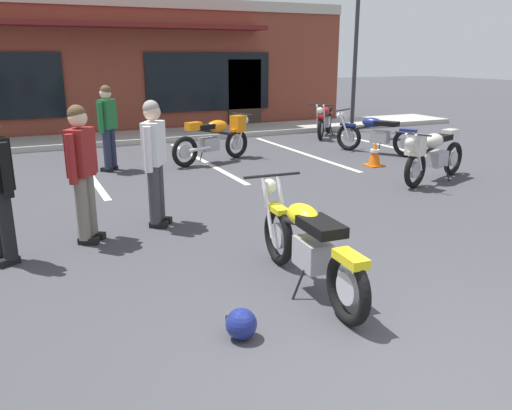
% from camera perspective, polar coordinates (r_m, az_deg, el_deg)
% --- Properties ---
extents(ground_plane, '(80.00, 80.00, 0.00)m').
position_cam_1_polar(ground_plane, '(6.91, -2.97, -2.63)').
color(ground_plane, '#3D3D42').
extents(sidewalk_kerb, '(22.00, 1.80, 0.14)m').
position_cam_1_polar(sidewalk_kerb, '(14.54, -15.17, 7.08)').
color(sidewalk_kerb, '#A8A59E').
rests_on(sidewalk_kerb, ground_plane).
extents(brick_storefront_building, '(15.28, 6.68, 3.79)m').
position_cam_1_polar(brick_storefront_building, '(18.17, -17.83, 14.38)').
color(brick_storefront_building, brown).
rests_on(brick_storefront_building, ground_plane).
extents(painted_stall_lines, '(12.31, 4.80, 0.01)m').
position_cam_1_polar(painted_stall_lines, '(11.08, -11.79, 4.24)').
color(painted_stall_lines, silver).
rests_on(painted_stall_lines, ground_plane).
extents(motorcycle_foreground_classic, '(0.66, 2.11, 0.98)m').
position_cam_1_polar(motorcycle_foreground_classic, '(5.06, 5.74, -4.31)').
color(motorcycle_foreground_classic, black).
rests_on(motorcycle_foreground_classic, ground_plane).
extents(motorcycle_red_sportbike, '(2.03, 1.03, 0.98)m').
position_cam_1_polar(motorcycle_red_sportbike, '(9.87, 18.87, 5.40)').
color(motorcycle_red_sportbike, black).
rests_on(motorcycle_red_sportbike, ground_plane).
extents(motorcycle_black_cruiser, '(1.26, 1.92, 0.98)m').
position_cam_1_polar(motorcycle_black_cruiser, '(12.48, 13.06, 7.63)').
color(motorcycle_black_cruiser, black).
rests_on(motorcycle_black_cruiser, ground_plane).
extents(motorcycle_silver_naked, '(1.56, 1.73, 0.98)m').
position_cam_1_polar(motorcycle_silver_naked, '(14.98, 7.57, 9.26)').
color(motorcycle_silver_naked, black).
rests_on(motorcycle_silver_naked, ground_plane).
extents(motorcycle_blue_standard, '(2.02, 1.04, 0.98)m').
position_cam_1_polar(motorcycle_blue_standard, '(11.25, -4.44, 7.44)').
color(motorcycle_blue_standard, black).
rests_on(motorcycle_blue_standard, ground_plane).
extents(person_in_black_shirt, '(0.41, 0.56, 1.68)m').
position_cam_1_polar(person_in_black_shirt, '(6.95, -11.11, 5.30)').
color(person_in_black_shirt, black).
rests_on(person_in_black_shirt, ground_plane).
extents(person_in_shorts_foreground, '(0.45, 0.53, 1.68)m').
position_cam_1_polar(person_in_shorts_foreground, '(10.63, -16.00, 8.66)').
color(person_in_shorts_foreground, black).
rests_on(person_in_shorts_foreground, ground_plane).
extents(person_by_back_row, '(0.42, 0.56, 1.68)m').
position_cam_1_polar(person_by_back_row, '(6.53, -18.56, 4.08)').
color(person_by_back_row, black).
rests_on(person_by_back_row, ground_plane).
extents(helmet_on_pavement, '(0.26, 0.26, 0.26)m').
position_cam_1_polar(helmet_on_pavement, '(4.31, -1.65, -12.92)').
color(helmet_on_pavement, navy).
rests_on(helmet_on_pavement, ground_plane).
extents(traffic_cone, '(0.34, 0.34, 0.53)m').
position_cam_1_polar(traffic_cone, '(11.06, 12.92, 5.52)').
color(traffic_cone, orange).
rests_on(traffic_cone, ground_plane).
extents(parking_lot_lamp_post, '(0.24, 0.76, 5.40)m').
position_cam_1_polar(parking_lot_lamp_post, '(16.01, 11.34, 20.26)').
color(parking_lot_lamp_post, '#2D2D33').
rests_on(parking_lot_lamp_post, ground_plane).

